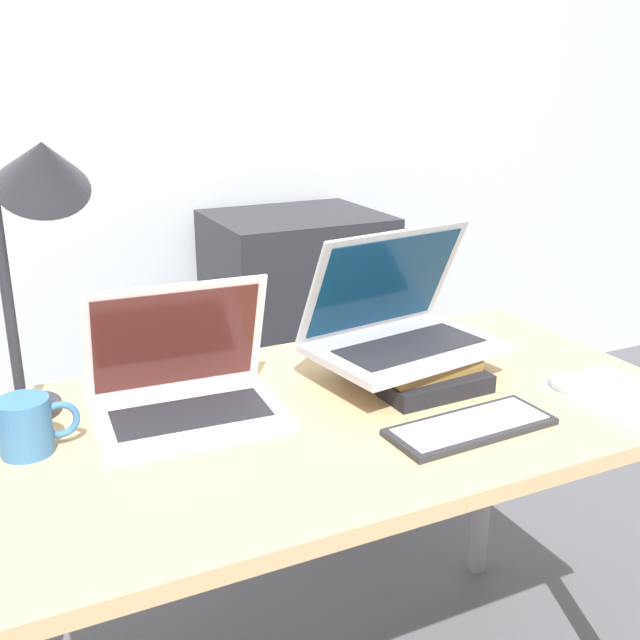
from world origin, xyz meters
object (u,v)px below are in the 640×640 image
at_px(mouse, 570,386).
at_px(mug, 27,426).
at_px(laptop_left, 185,389).
at_px(desk_lamp, 38,199).
at_px(wireless_keyboard, 471,426).
at_px(laptop_on_books, 398,325).
at_px(notepad, 628,401).
at_px(book_stack, 414,368).
at_px(mini_fridge, 297,341).

distance_m(mouse, mug, 1.00).
xyz_separation_m(laptop_left, desk_lamp, (-0.21, 0.10, 0.35)).
xyz_separation_m(laptop_left, wireless_keyboard, (0.43, -0.29, -0.04)).
bearing_deg(laptop_on_books, desk_lamp, 169.73).
relative_size(mouse, notepad, 0.34).
distance_m(laptop_left, notepad, 0.84).
relative_size(laptop_on_books, wireless_keyboard, 1.29).
bearing_deg(laptop_left, desk_lamp, 153.93).
bearing_deg(mouse, laptop_left, 160.61).
bearing_deg(wireless_keyboard, book_stack, 83.03).
relative_size(wireless_keyboard, desk_lamp, 0.58).
relative_size(book_stack, laptop_on_books, 0.62).
relative_size(laptop_on_books, mouse, 3.97).
distance_m(mouse, mini_fridge, 1.33).
bearing_deg(mini_fridge, wireless_keyboard, -100.94).
bearing_deg(desk_lamp, laptop_on_books, -10.27).
relative_size(book_stack, wireless_keyboard, 0.80).
height_order(laptop_left, desk_lamp, desk_lamp).
bearing_deg(book_stack, laptop_on_books, 112.96).
distance_m(mouse, desk_lamp, 1.04).
xyz_separation_m(mouse, notepad, (0.07, -0.08, -0.01)).
bearing_deg(desk_lamp, mini_fridge, 46.47).
bearing_deg(mug, mini_fridge, 48.03).
relative_size(laptop_on_books, notepad, 1.34).
relative_size(laptop_on_books, desk_lamp, 0.74).
height_order(notepad, mini_fridge, mini_fridge).
xyz_separation_m(laptop_left, mouse, (0.70, -0.25, -0.03)).
relative_size(wireless_keyboard, mini_fridge, 0.34).
relative_size(notepad, mug, 2.27).
height_order(notepad, mug, mug).
bearing_deg(mini_fridge, notepad, -86.56).
distance_m(mug, mini_fridge, 1.49).
bearing_deg(notepad, mouse, 131.63).
xyz_separation_m(book_stack, mug, (-0.74, 0.03, 0.02)).
bearing_deg(book_stack, mug, 178.00).
bearing_deg(wireless_keyboard, laptop_on_books, 87.66).
xyz_separation_m(laptop_left, mini_fridge, (0.69, 1.04, -0.36)).
bearing_deg(wireless_keyboard, mini_fridge, 79.06).
bearing_deg(mouse, notepad, -48.37).
distance_m(laptop_on_books, wireless_keyboard, 0.29).
bearing_deg(laptop_on_books, notepad, -43.35).
bearing_deg(book_stack, mouse, -38.27).
bearing_deg(mini_fridge, desk_lamp, -133.53).
bearing_deg(mini_fridge, laptop_on_books, -103.06).
bearing_deg(mini_fridge, book_stack, -101.75).
height_order(laptop_on_books, mouse, laptop_on_books).
height_order(book_stack, wireless_keyboard, book_stack).
relative_size(wireless_keyboard, mouse, 3.09).
bearing_deg(mug, desk_lamp, 61.68).
relative_size(book_stack, notepad, 0.83).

